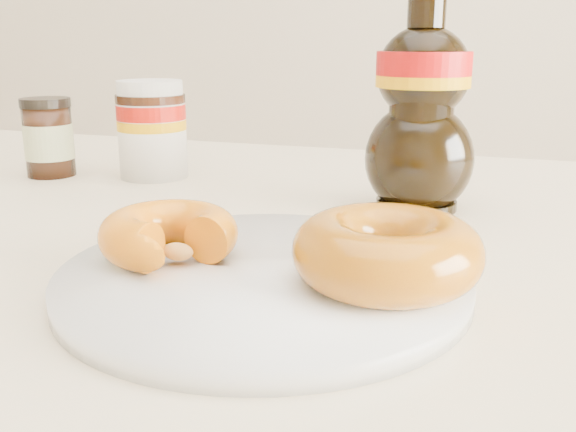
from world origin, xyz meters
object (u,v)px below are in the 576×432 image
(dining_table, at_px, (237,335))
(nutella_jar, at_px, (152,126))
(plate, at_px, (263,277))
(syrup_bottle, at_px, (422,104))
(donut_bitten, at_px, (169,234))
(dark_jar, at_px, (49,138))
(donut_whole, at_px, (387,251))

(dining_table, height_order, nutella_jar, nutella_jar)
(plate, xyz_separation_m, nutella_jar, (-0.24, 0.28, 0.05))
(plate, bearing_deg, syrup_bottle, 74.06)
(donut_bitten, xyz_separation_m, dark_jar, (-0.29, 0.25, 0.01))
(dining_table, relative_size, donut_bitten, 15.04)
(donut_bitten, bearing_deg, donut_whole, 5.42)
(donut_whole, distance_m, dark_jar, 0.50)
(donut_bitten, height_order, donut_whole, donut_whole)
(dining_table, height_order, dark_jar, dark_jar)
(plate, xyz_separation_m, dark_jar, (-0.36, 0.25, 0.04))
(plate, height_order, syrup_bottle, syrup_bottle)
(donut_bitten, bearing_deg, syrup_bottle, 65.66)
(syrup_bottle, bearing_deg, plate, -105.94)
(nutella_jar, distance_m, syrup_bottle, 0.31)
(donut_bitten, relative_size, donut_whole, 0.81)
(donut_whole, distance_m, syrup_bottle, 0.24)
(nutella_jar, bearing_deg, dark_jar, -164.96)
(dining_table, height_order, plate, plate)
(nutella_jar, bearing_deg, donut_whole, -41.20)
(dark_jar, bearing_deg, donut_bitten, -40.39)
(plate, relative_size, dark_jar, 2.94)
(donut_bitten, distance_m, nutella_jar, 0.33)
(donut_whole, xyz_separation_m, dark_jar, (-0.44, 0.25, 0.01))
(dining_table, relative_size, syrup_bottle, 7.15)
(donut_bitten, distance_m, donut_whole, 0.15)
(dining_table, height_order, syrup_bottle, syrup_bottle)
(donut_bitten, height_order, dark_jar, dark_jar)
(plate, distance_m, dark_jar, 0.44)
(plate, xyz_separation_m, syrup_bottle, (0.07, 0.23, 0.09))
(dining_table, distance_m, donut_whole, 0.20)
(dining_table, distance_m, nutella_jar, 0.30)
(dining_table, bearing_deg, plate, -56.74)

